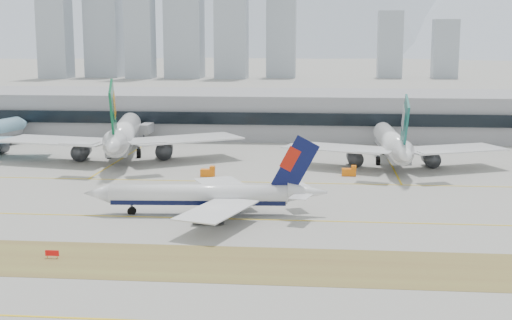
# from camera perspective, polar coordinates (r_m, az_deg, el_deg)

# --- Properties ---
(ground) EXTENTS (3000.00, 3000.00, 0.00)m
(ground) POSITION_cam_1_polar(r_m,az_deg,el_deg) (140.71, 0.93, -4.29)
(ground) COLOR gray
(ground) RESTS_ON ground
(taxiing_airliner) EXTENTS (47.77, 41.42, 16.04)m
(taxiing_airliner) POSITION_cam_1_polar(r_m,az_deg,el_deg) (138.99, -3.90, -2.85)
(taxiing_airliner) COLOR white
(taxiing_airliner) RESTS_ON ground
(widebody_eva) EXTENTS (67.53, 66.95, 24.48)m
(widebody_eva) POSITION_cam_1_polar(r_m,az_deg,el_deg) (205.69, -10.59, 1.91)
(widebody_eva) COLOR white
(widebody_eva) RESTS_ON ground
(widebody_cathay) EXTENTS (59.78, 58.40, 21.31)m
(widebody_cathay) POSITION_cam_1_polar(r_m,az_deg,el_deg) (194.85, 10.87, 1.21)
(widebody_cathay) COLOR white
(widebody_cathay) RESTS_ON ground
(terminal) EXTENTS (280.00, 43.10, 15.00)m
(terminal) POSITION_cam_1_polar(r_m,az_deg,el_deg) (252.51, 2.98, 3.75)
(terminal) COLOR gray
(terminal) RESTS_ON ground
(hold_sign_left) EXTENTS (2.20, 0.15, 1.35)m
(hold_sign_left) POSITION_cam_1_polar(r_m,az_deg,el_deg) (117.09, -16.00, -7.18)
(hold_sign_left) COLOR red
(hold_sign_left) RESTS_ON ground
(gse_b) EXTENTS (3.55, 2.00, 2.60)m
(gse_b) POSITION_cam_1_polar(r_m,az_deg,el_deg) (177.63, -3.83, -0.98)
(gse_b) COLOR orange
(gse_b) RESTS_ON ground
(gse_c) EXTENTS (3.55, 2.00, 2.60)m
(gse_c) POSITION_cam_1_polar(r_m,az_deg,el_deg) (179.46, 7.49, -0.93)
(gse_c) COLOR orange
(gse_c) RESTS_ON ground
(city_skyline) EXTENTS (342.00, 49.80, 140.00)m
(city_skyline) POSITION_cam_1_polar(r_m,az_deg,el_deg) (601.19, -5.97, 11.30)
(city_skyline) COLOR #9AA4AF
(city_skyline) RESTS_ON ground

